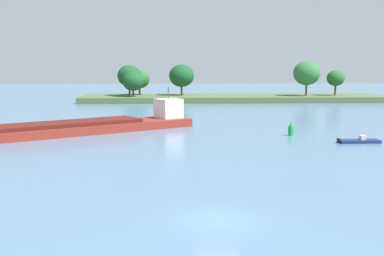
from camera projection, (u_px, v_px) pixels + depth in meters
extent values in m
plane|color=slate|center=(218.00, 221.00, 29.61)|extent=(400.00, 400.00, 0.00)
cube|color=#4C6038|center=(233.00, 98.00, 123.66)|extent=(72.95, 17.44, 1.33)
cylinder|color=#513823|center=(130.00, 90.00, 122.27)|extent=(0.44, 0.44, 2.50)
ellipsoid|color=#194C23|center=(129.00, 76.00, 121.82)|extent=(5.73, 5.73, 5.16)
cylinder|color=#513823|center=(133.00, 93.00, 118.77)|extent=(0.44, 0.44, 1.60)
ellipsoid|color=#194C23|center=(133.00, 81.00, 118.41)|extent=(5.02, 5.02, 4.51)
cylinder|color=#513823|center=(140.00, 91.00, 126.61)|extent=(0.44, 0.44, 1.78)
ellipsoid|color=#235B28|center=(140.00, 80.00, 126.24)|extent=(4.93, 4.93, 4.43)
cylinder|color=#513823|center=(182.00, 90.00, 123.76)|extent=(0.44, 0.44, 2.34)
ellipsoid|color=#194C23|center=(182.00, 76.00, 123.31)|extent=(6.08, 6.08, 5.48)
cylinder|color=#513823|center=(306.00, 90.00, 121.45)|extent=(0.44, 0.44, 2.89)
ellipsoid|color=#2D6B33|center=(307.00, 73.00, 120.94)|extent=(6.39, 6.39, 5.75)
cylinder|color=#513823|center=(335.00, 90.00, 123.05)|extent=(0.44, 0.44, 2.50)
ellipsoid|color=#235B28|center=(336.00, 78.00, 122.67)|extent=(4.28, 4.28, 3.85)
cube|color=maroon|center=(37.00, 132.00, 63.23)|extent=(39.57, 29.15, 1.13)
cube|color=#4F1812|center=(25.00, 127.00, 62.25)|extent=(28.20, 21.15, 0.50)
cube|color=white|center=(168.00, 108.00, 74.47)|extent=(4.48, 4.49, 2.80)
cylinder|color=#333338|center=(168.00, 93.00, 74.18)|extent=(0.12, 0.12, 1.80)
cube|color=navy|center=(359.00, 141.00, 58.57)|extent=(4.71, 1.83, 0.36)
cube|color=beige|center=(362.00, 137.00, 58.55)|extent=(0.53, 0.85, 0.50)
cube|color=black|center=(338.00, 141.00, 58.36)|extent=(0.29, 0.33, 0.56)
cylinder|color=green|center=(291.00, 131.00, 64.31)|extent=(0.70, 0.70, 1.20)
cone|color=green|center=(291.00, 123.00, 64.19)|extent=(0.49, 0.49, 0.70)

